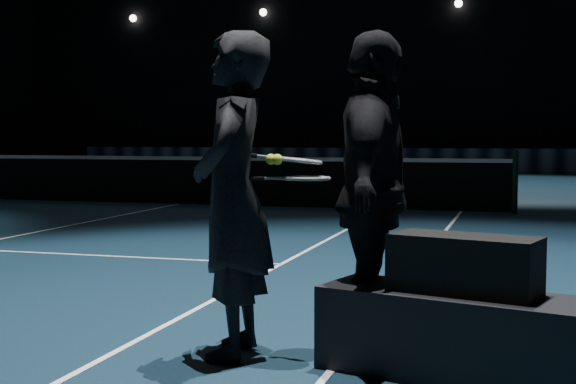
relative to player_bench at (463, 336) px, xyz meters
name	(u,v)px	position (x,y,z in m)	size (l,w,h in m)	color
floor	(175,205)	(-6.23, 9.91, -0.24)	(36.00, 36.00, 0.00)	black
wall_back	(358,46)	(-6.23, 27.91, 4.76)	(30.00, 30.00, 0.00)	black
court_lines	(175,205)	(-6.23, 9.91, -0.24)	(10.98, 23.78, 0.01)	white
net_post_right	(515,182)	(0.17, 9.91, 0.31)	(0.10, 0.10, 1.10)	black
net_mesh	(175,182)	(-6.23, 9.91, 0.21)	(12.80, 0.02, 0.86)	black
net_tape	(175,158)	(-6.23, 9.91, 0.67)	(12.80, 0.03, 0.07)	white
sponsor_backdrop	(344,160)	(-6.23, 25.41, 0.21)	(22.00, 0.15, 0.90)	black
fixtures_far	(357,8)	(-6.23, 27.71, 6.26)	(20.00, 0.30, 0.30)	white
player_bench	(463,336)	(0.00, 0.00, 0.00)	(1.60, 0.53, 0.48)	black
racket_bag	(465,264)	(0.00, 0.00, 0.40)	(0.80, 0.34, 0.32)	black
bag_signature	(462,269)	(0.00, -0.17, 0.40)	(0.37, 0.00, 0.11)	white
player_a	(233,195)	(-1.39, 0.10, 0.75)	(0.72, 0.47, 1.98)	black
player_b	(373,195)	(-0.57, 0.29, 0.75)	(1.16, 0.48, 1.98)	black
racket_lower	(307,178)	(-0.95, 0.20, 0.85)	(0.68, 0.22, 0.03)	black
racket_upper	(299,160)	(-1.01, 0.23, 0.96)	(0.68, 0.22, 0.03)	black
tennis_balls	(275,157)	(-1.15, 0.16, 0.98)	(0.12, 0.10, 0.12)	#95C028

